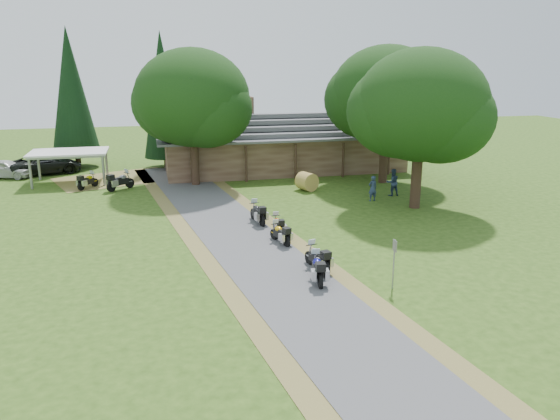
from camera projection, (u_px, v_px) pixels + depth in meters
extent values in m
plane|color=#2C4914|center=(279.00, 277.00, 24.14)|extent=(120.00, 120.00, 0.00)
plane|color=#4B4B4D|center=(251.00, 248.00, 27.78)|extent=(51.95, 51.95, 0.00)
imported|color=silver|center=(5.00, 166.00, 44.10)|extent=(4.05, 6.12, 1.88)
imported|color=black|center=(45.00, 160.00, 45.52)|extent=(4.55, 6.77, 2.39)
imported|color=navy|center=(373.00, 186.00, 36.82)|extent=(0.65, 0.51, 2.05)
imported|color=navy|center=(393.00, 180.00, 38.25)|extent=(0.64, 0.46, 2.25)
cylinder|color=#A38C3B|center=(307.00, 181.00, 39.92)|extent=(1.68, 1.62, 1.33)
cone|color=black|center=(163.00, 101.00, 47.05)|extent=(3.69, 3.69, 11.71)
cone|color=black|center=(72.00, 98.00, 47.20)|extent=(4.15, 4.15, 12.09)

